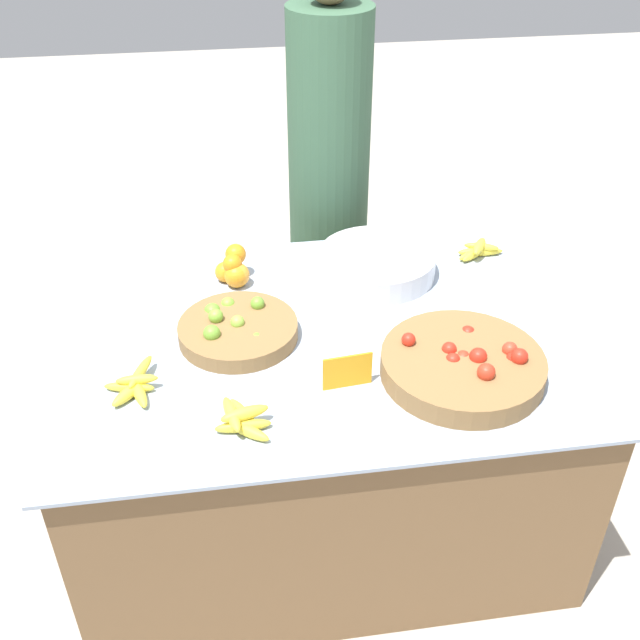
{
  "coord_description": "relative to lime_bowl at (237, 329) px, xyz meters",
  "views": [
    {
      "loc": [
        -0.27,
        -1.83,
        2.11
      ],
      "look_at": [
        0.0,
        0.0,
        0.81
      ],
      "focal_mm": 42.0,
      "sensor_mm": 36.0,
      "label": 1
    }
  ],
  "objects": [
    {
      "name": "tomato_basket",
      "position": [
        0.62,
        -0.28,
        0.01
      ],
      "size": [
        0.46,
        0.46,
        0.1
      ],
      "color": "olive",
      "rests_on": "market_table"
    },
    {
      "name": "banana_bunch_middle_right",
      "position": [
        -0.3,
        -0.22,
        -0.01
      ],
      "size": [
        0.15,
        0.21,
        0.05
      ],
      "color": "yellow",
      "rests_on": "market_table"
    },
    {
      "name": "banana_bunch_front_right",
      "position": [
        -0.01,
        -0.4,
        -0.0
      ],
      "size": [
        0.15,
        0.19,
        0.06
      ],
      "color": "yellow",
      "rests_on": "market_table"
    },
    {
      "name": "metal_bowl",
      "position": [
        0.49,
        0.3,
        0.01
      ],
      "size": [
        0.4,
        0.4,
        0.08
      ],
      "color": "silver",
      "rests_on": "market_table"
    },
    {
      "name": "market_table",
      "position": [
        0.25,
        -0.02,
        -0.41
      ],
      "size": [
        1.57,
        1.16,
        0.76
      ],
      "color": "brown",
      "rests_on": "ground_plane"
    },
    {
      "name": "lime_bowl",
      "position": [
        0.0,
        0.0,
        0.0
      ],
      "size": [
        0.36,
        0.36,
        0.09
      ],
      "color": "olive",
      "rests_on": "market_table"
    },
    {
      "name": "banana_bunch_back_center",
      "position": [
        0.88,
        0.36,
        -0.0
      ],
      "size": [
        0.18,
        0.13,
        0.06
      ],
      "color": "yellow",
      "rests_on": "market_table"
    },
    {
      "name": "vendor_person",
      "position": [
        0.42,
        0.86,
        0.0
      ],
      "size": [
        0.32,
        0.32,
        1.69
      ],
      "color": "#385B42",
      "rests_on": "ground_plane"
    },
    {
      "name": "ground_plane",
      "position": [
        0.25,
        -0.02,
        -0.78
      ],
      "size": [
        12.0,
        12.0,
        0.0
      ],
      "primitive_type": "plane",
      "color": "#ADA599"
    },
    {
      "name": "orange_pile",
      "position": [
        0.01,
        0.31,
        0.02
      ],
      "size": [
        0.12,
        0.14,
        0.12
      ],
      "color": "orange",
      "rests_on": "market_table"
    },
    {
      "name": "price_sign",
      "position": [
        0.29,
        -0.28,
        0.03
      ],
      "size": [
        0.14,
        0.02,
        0.11
      ],
      "rotation": [
        0.0,
        0.0,
        0.11
      ],
      "color": "orange",
      "rests_on": "market_table"
    }
  ]
}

